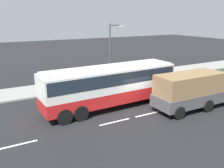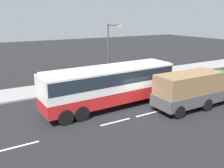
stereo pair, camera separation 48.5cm
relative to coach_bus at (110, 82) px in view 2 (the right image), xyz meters
The scene contains 8 objects.
ground_plane 2.89m from the coach_bus, 32.57° to the right, with size 120.00×120.00×0.00m, color black.
sidewalk_curb 7.59m from the coach_bus, 76.54° to the left, with size 80.00×4.00×0.15m, color gray.
lane_centreline 3.47m from the coach_bus, 75.88° to the right, with size 30.93×0.16×0.01m.
coach_bus is the anchor object (origin of this frame).
cargo_truck 7.03m from the coach_bus, 29.33° to the right, with size 8.14×2.59×2.89m.
pedestrian_near_curb 12.02m from the coach_bus, 29.20° to the left, with size 0.32×0.32×1.77m.
pedestrian_at_crossing 7.94m from the coach_bus, 115.83° to the left, with size 0.32×0.32×1.75m.
street_lamp 6.58m from the coach_bus, 60.60° to the left, with size 1.65×0.24×6.27m.
Camera 2 is at (-10.87, -14.73, 7.11)m, focal length 38.38 mm.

